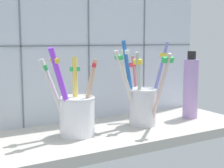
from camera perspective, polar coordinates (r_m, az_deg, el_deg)
name	(u,v)px	position (r cm, az deg, el deg)	size (l,w,h in cm)	color
counter_slab	(112,134)	(70.31, -0.06, -8.86)	(64.00, 22.00, 2.00)	#BCB7AD
tile_wall_back	(87,34)	(78.05, -4.48, 8.75)	(64.00, 2.20, 45.00)	silver
toothbrush_cup_left	(76,112)	(65.17, -6.33, -4.98)	(11.26, 7.22, 17.91)	white
toothbrush_cup_right	(142,102)	(72.75, 5.38, -3.17)	(14.21, 15.05, 19.12)	silver
soap_bottle	(191,87)	(81.66, 13.72, -0.60)	(3.67, 3.67, 16.46)	#B38DCC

